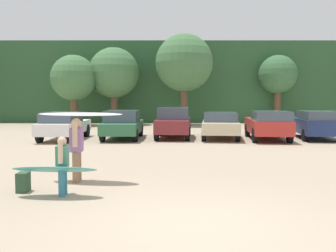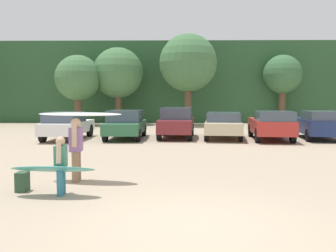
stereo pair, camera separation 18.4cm
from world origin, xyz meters
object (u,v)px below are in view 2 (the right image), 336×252
(person_child, at_px, (61,162))
(surfboard_teal, at_px, (53,169))
(parked_car_maroon, at_px, (176,122))
(parked_car_navy, at_px, (320,124))
(parked_car_champagne, at_px, (223,124))
(parked_car_forest_green, at_px, (126,124))
(parked_car_red, at_px, (271,124))
(person_adult, at_px, (76,146))
(surfboard_white, at_px, (79,114))
(backpack_dropped, at_px, (22,182))
(parked_car_white, at_px, (67,125))

(person_child, bearing_deg, surfboard_teal, 36.92)
(parked_car_maroon, distance_m, parked_car_navy, 7.47)
(parked_car_champagne, distance_m, person_child, 13.18)
(parked_car_navy, height_order, person_child, parked_car_navy)
(parked_car_forest_green, bearing_deg, parked_car_maroon, -79.01)
(parked_car_red, relative_size, person_adult, 2.80)
(parked_car_forest_green, height_order, parked_car_red, parked_car_red)
(parked_car_champagne, relative_size, person_adult, 2.98)
(parked_car_red, bearing_deg, surfboard_white, 147.88)
(person_adult, bearing_deg, surfboard_teal, 81.66)
(parked_car_red, bearing_deg, parked_car_maroon, 82.42)
(parked_car_red, relative_size, surfboard_white, 1.98)
(parked_car_champagne, height_order, parked_car_red, parked_car_red)
(parked_car_champagne, xyz_separation_m, backpack_dropped, (-6.11, -11.83, -0.53))
(parked_car_white, xyz_separation_m, parked_car_champagne, (8.11, 0.79, -0.02))
(parked_car_forest_green, distance_m, surfboard_teal, 11.97)
(parked_car_white, bearing_deg, parked_car_navy, -85.90)
(surfboard_white, bearing_deg, surfboard_teal, 90.99)
(parked_car_forest_green, xyz_separation_m, person_child, (0.04, -11.84, -0.05))
(parked_car_maroon, distance_m, surfboard_teal, 12.73)
(parked_car_champagne, height_order, person_adult, person_adult)
(surfboard_teal, bearing_deg, parked_car_champagne, -110.57)
(parked_car_white, height_order, backpack_dropped, parked_car_white)
(parked_car_white, bearing_deg, surfboard_white, -160.57)
(parked_car_white, distance_m, surfboard_white, 10.42)
(surfboard_white, relative_size, backpack_dropped, 5.15)
(parked_car_forest_green, relative_size, surfboard_white, 1.87)
(parked_car_maroon, height_order, surfboard_teal, parked_car_maroon)
(parked_car_navy, bearing_deg, person_adult, 141.74)
(parked_car_white, distance_m, backpack_dropped, 11.24)
(parked_car_white, height_order, surfboard_white, surfboard_white)
(surfboard_white, xyz_separation_m, backpack_dropped, (-1.07, -1.13, -1.52))
(parked_car_maroon, xyz_separation_m, backpack_dropped, (-3.63, -11.97, -0.62))
(person_child, bearing_deg, surfboard_white, -96.60)
(parked_car_white, relative_size, parked_car_maroon, 1.08)
(parked_car_forest_green, xyz_separation_m, parked_car_champagne, (5.15, 0.31, -0.03))
(person_child, height_order, surfboard_teal, person_child)
(surfboard_teal, xyz_separation_m, backpack_dropped, (-0.85, 0.45, -0.38))
(surfboard_white, xyz_separation_m, surfboard_teal, (-0.22, -1.58, -1.14))
(parked_car_red, bearing_deg, person_adult, 147.60)
(surfboard_white, distance_m, surfboard_teal, 1.96)
(parked_car_red, xyz_separation_m, surfboard_teal, (-7.56, -11.38, -0.20))
(parked_car_maroon, xyz_separation_m, parked_car_red, (4.79, -1.04, -0.04))
(parked_car_red, height_order, person_adult, person_adult)
(person_child, distance_m, surfboard_teal, 0.23)
(parked_car_navy, distance_m, surfboard_white, 14.43)
(surfboard_teal, bearing_deg, person_child, -136.84)
(parked_car_champagne, bearing_deg, surfboard_teal, 163.37)
(surfboard_teal, height_order, backpack_dropped, surfboard_teal)
(surfboard_white, height_order, backpack_dropped, surfboard_white)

